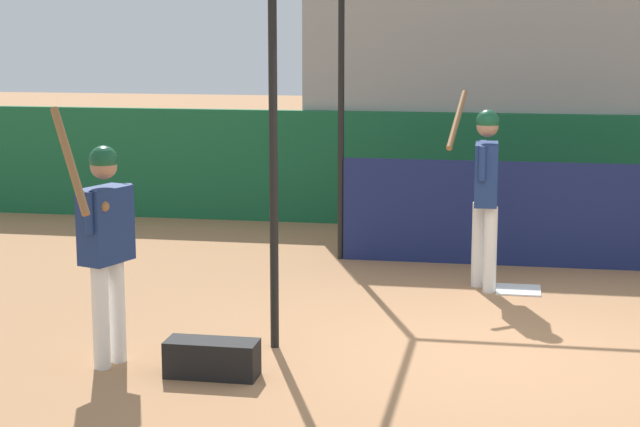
{
  "coord_description": "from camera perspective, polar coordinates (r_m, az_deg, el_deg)",
  "views": [
    {
      "loc": [
        0.06,
        -8.39,
        2.64
      ],
      "look_at": [
        -1.59,
        0.68,
        0.99
      ],
      "focal_mm": 60.0,
      "sensor_mm": 36.0,
      "label": 1
    }
  ],
  "objects": [
    {
      "name": "player_batter",
      "position": [
        10.68,
        8.8,
        1.74
      ],
      "size": [
        0.53,
        0.95,
        1.95
      ],
      "rotation": [
        0.0,
        0.0,
        1.6
      ],
      "color": "white",
      "rests_on": "ground"
    },
    {
      "name": "player_waiting",
      "position": [
        8.33,
        -11.38,
        -1.13
      ],
      "size": [
        0.52,
        0.8,
        2.03
      ],
      "rotation": [
        0.0,
        0.0,
        -1.9
      ],
      "color": "white",
      "rests_on": "ground"
    },
    {
      "name": "batting_cage",
      "position": [
        11.13,
        10.61,
        3.0
      ],
      "size": [
        3.99,
        3.47,
        3.15
      ],
      "color": "black",
      "rests_on": "ground"
    },
    {
      "name": "outfield_wall",
      "position": [
        13.97,
        9.95,
        2.22
      ],
      "size": [
        24.0,
        0.12,
        1.49
      ],
      "color": "#196038",
      "rests_on": "ground"
    },
    {
      "name": "home_plate",
      "position": [
        10.88,
        10.53,
        -4.02
      ],
      "size": [
        0.44,
        0.44,
        0.02
      ],
      "color": "white",
      "rests_on": "ground"
    },
    {
      "name": "equipment_bag",
      "position": [
        8.18,
        -5.78,
        -7.7
      ],
      "size": [
        0.7,
        0.28,
        0.28
      ],
      "color": "black",
      "rests_on": "ground"
    },
    {
      "name": "ground_plane",
      "position": [
        8.8,
        9.51,
        -7.45
      ],
      "size": [
        60.0,
        60.0,
        0.0
      ],
      "primitive_type": "plane",
      "color": "#A8754C"
    },
    {
      "name": "bleacher_section",
      "position": [
        15.92,
        10.12,
        6.92
      ],
      "size": [
        5.4,
        4.0,
        3.57
      ],
      "color": "#9E9E99",
      "rests_on": "ground"
    }
  ]
}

